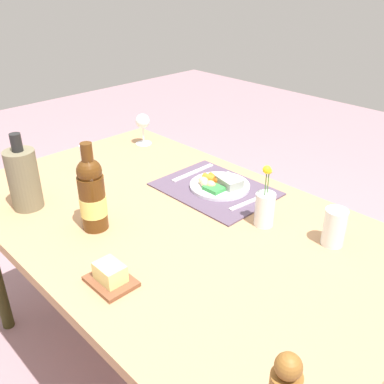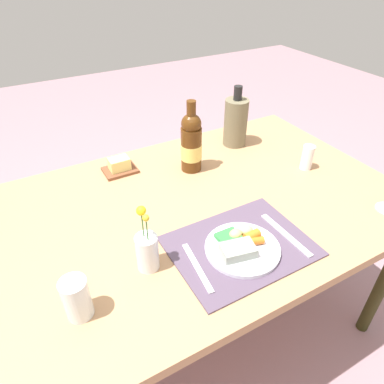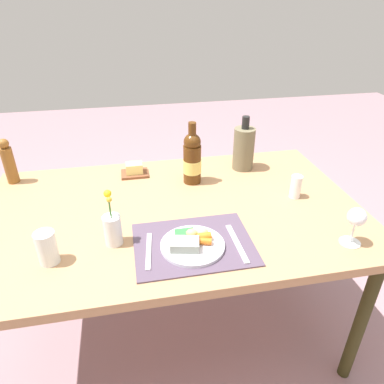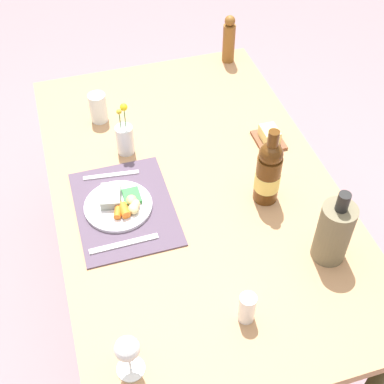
{
  "view_description": "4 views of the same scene",
  "coord_description": "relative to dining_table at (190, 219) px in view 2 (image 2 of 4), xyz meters",
  "views": [
    {
      "loc": [
        -0.93,
        0.8,
        1.47
      ],
      "look_at": [
        -0.02,
        -0.07,
        0.8
      ],
      "focal_mm": 40.17,
      "sensor_mm": 36.0,
      "label": 1
    },
    {
      "loc": [
        -0.46,
        -0.85,
        1.48
      ],
      "look_at": [
        0.03,
        0.04,
        0.75
      ],
      "focal_mm": 32.57,
      "sensor_mm": 36.0,
      "label": 2
    },
    {
      "loc": [
        -0.16,
        -1.23,
        1.51
      ],
      "look_at": [
        0.08,
        -0.02,
        0.8
      ],
      "focal_mm": 33.13,
      "sensor_mm": 36.0,
      "label": 3
    },
    {
      "loc": [
        1.22,
        -0.37,
        2.04
      ],
      "look_at": [
        0.08,
        -0.03,
        0.78
      ],
      "focal_mm": 49.47,
      "sensor_mm": 36.0,
      "label": 4
    }
  ],
  "objects": [
    {
      "name": "dining_table",
      "position": [
        0.0,
        0.0,
        0.0
      ],
      "size": [
        1.55,
        0.96,
        0.72
      ],
      "color": "tan",
      "rests_on": "ground_plane"
    },
    {
      "name": "wine_bottle",
      "position": [
        0.12,
        0.22,
        0.18
      ],
      "size": [
        0.08,
        0.08,
        0.29
      ],
      "color": "#4F2C0F",
      "rests_on": "dining_table"
    },
    {
      "name": "salt_shaker",
      "position": [
        0.54,
        -0.01,
        0.11
      ],
      "size": [
        0.05,
        0.05,
        0.1
      ],
      "primitive_type": "cylinder",
      "color": "white",
      "rests_on": "dining_table"
    },
    {
      "name": "fork",
      "position": [
        -0.12,
        -0.26,
        0.07
      ],
      "size": [
        0.04,
        0.2,
        0.0
      ],
      "primitive_type": "cube",
      "rotation": [
        0.0,
        0.0,
        -0.11
      ],
      "color": "silver",
      "rests_on": "placemat"
    },
    {
      "name": "water_tumbler",
      "position": [
        -0.45,
        -0.25,
        0.11
      ],
      "size": [
        0.07,
        0.07,
        0.12
      ],
      "color": "silver",
      "rests_on": "dining_table"
    },
    {
      "name": "butter_dish",
      "position": [
        -0.14,
        0.34,
        0.08
      ],
      "size": [
        0.13,
        0.1,
        0.06
      ],
      "color": "brown",
      "rests_on": "dining_table"
    },
    {
      "name": "knife",
      "position": [
        0.19,
        -0.28,
        0.07
      ],
      "size": [
        0.02,
        0.22,
        0.0
      ],
      "primitive_type": "cube",
      "rotation": [
        0.0,
        0.0,
        0.01
      ],
      "color": "silver",
      "rests_on": "placemat"
    },
    {
      "name": "placemat",
      "position": [
        0.04,
        -0.25,
        0.06
      ],
      "size": [
        0.42,
        0.32,
        0.01
      ],
      "primitive_type": "cube",
      "color": "#504154",
      "rests_on": "dining_table"
    },
    {
      "name": "flower_vase",
      "position": [
        -0.24,
        -0.19,
        0.12
      ],
      "size": [
        0.06,
        0.06,
        0.21
      ],
      "color": "silver",
      "rests_on": "dining_table"
    },
    {
      "name": "dinner_plate",
      "position": [
        0.03,
        -0.26,
        0.08
      ],
      "size": [
        0.23,
        0.23,
        0.04
      ],
      "color": "silver",
      "rests_on": "placemat"
    },
    {
      "name": "ground_plane",
      "position": [
        0.0,
        0.0,
        -0.66
      ],
      "size": [
        8.0,
        8.0,
        0.0
      ],
      "primitive_type": "plane",
      "color": "gray"
    },
    {
      "name": "cooler_bottle",
      "position": [
        0.4,
        0.31,
        0.17
      ],
      "size": [
        0.1,
        0.1,
        0.27
      ],
      "color": "#6C634A",
      "rests_on": "dining_table"
    }
  ]
}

